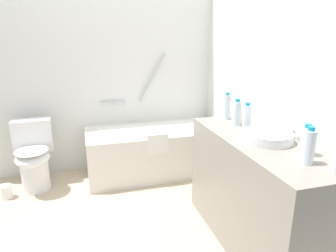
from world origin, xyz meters
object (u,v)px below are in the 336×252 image
object	(u,v)px
sink_basin	(267,137)
drinking_glass_1	(238,116)
toilet_paper_roll	(6,192)
bathtub	(154,149)
sink_faucet	(292,134)
water_bottle_1	(237,113)
toilet	(34,156)
water_bottle_0	(227,107)
water_bottle_4	(309,147)
water_bottle_2	(247,118)
water_bottle_3	(306,141)

from	to	relation	value
sink_basin	drinking_glass_1	size ratio (longest dim) A/B	3.21
sink_basin	toilet_paper_roll	xyz separation A→B (m)	(-1.96, 1.27, -0.79)
bathtub	toilet_paper_roll	bearing A→B (deg)	-174.04
sink_faucet	drinking_glass_1	xyz separation A→B (m)	(-0.16, 0.47, 0.02)
bathtub	water_bottle_1	distance (m)	1.29
water_bottle_1	toilet	bearing A→B (deg)	148.95
water_bottle_0	water_bottle_1	bearing A→B (deg)	-92.51
water_bottle_4	toilet_paper_roll	world-z (taller)	water_bottle_4
sink_basin	water_bottle_1	bearing A→B (deg)	92.09
water_bottle_1	water_bottle_4	world-z (taller)	water_bottle_4
water_bottle_1	water_bottle_2	size ratio (longest dim) A/B	1.01
water_bottle_4	bathtub	bearing A→B (deg)	103.58
water_bottle_3	drinking_glass_1	bearing A→B (deg)	92.36
toilet	sink_faucet	xyz separation A→B (m)	(1.90, -1.41, 0.51)
sink_basin	sink_faucet	bearing A→B (deg)	0.00
toilet	water_bottle_1	xyz separation A→B (m)	(1.68, -1.01, 0.58)
sink_basin	water_bottle_4	xyz separation A→B (m)	(-0.01, -0.38, 0.07)
bathtub	water_bottle_0	size ratio (longest dim) A/B	6.45
sink_basin	water_bottle_0	bearing A→B (deg)	90.62
water_bottle_0	water_bottle_2	bearing A→B (deg)	-90.32
bathtub	toilet	bearing A→B (deg)	-179.41
sink_faucet	water_bottle_3	bearing A→B (deg)	-114.79
water_bottle_3	drinking_glass_1	xyz separation A→B (m)	(-0.03, 0.75, -0.04)
bathtub	toilet	xyz separation A→B (m)	(-1.25, -0.01, 0.07)
sink_faucet	toilet_paper_roll	distance (m)	2.62
drinking_glass_1	water_bottle_3	bearing A→B (deg)	-87.64
bathtub	water_bottle_0	xyz separation A→B (m)	(0.44, -0.84, 0.65)
drinking_glass_1	toilet_paper_roll	size ratio (longest dim) A/B	0.79
toilet	bathtub	bearing A→B (deg)	88.23
toilet	water_bottle_4	bearing A→B (deg)	40.90
toilet_paper_roll	water_bottle_4	bearing A→B (deg)	-40.28
water_bottle_1	water_bottle_4	xyz separation A→B (m)	(0.01, -0.78, 0.00)
water_bottle_2	toilet_paper_roll	xyz separation A→B (m)	(-1.95, 1.01, -0.86)
water_bottle_3	drinking_glass_1	size ratio (longest dim) A/B	1.84
water_bottle_4	drinking_glass_1	xyz separation A→B (m)	(0.04, 0.85, -0.05)
sink_basin	drinking_glass_1	world-z (taller)	drinking_glass_1
toilet	water_bottle_1	distance (m)	2.05
toilet	water_bottle_4	world-z (taller)	water_bottle_4
bathtub	drinking_glass_1	distance (m)	1.23
sink_basin	drinking_glass_1	xyz separation A→B (m)	(0.04, 0.47, 0.02)
water_bottle_3	water_bottle_4	world-z (taller)	water_bottle_4
sink_basin	sink_faucet	world-z (taller)	sink_faucet
water_bottle_2	water_bottle_3	size ratio (longest dim) A/B	1.10
sink_faucet	water_bottle_2	distance (m)	0.34
bathtub	water_bottle_2	distance (m)	1.40
toilet	toilet_paper_roll	world-z (taller)	toilet
bathtub	water_bottle_1	bearing A→B (deg)	-67.25
water_bottle_2	drinking_glass_1	distance (m)	0.22
sink_basin	water_bottle_3	bearing A→B (deg)	-76.24
sink_faucet	water_bottle_1	bearing A→B (deg)	117.82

